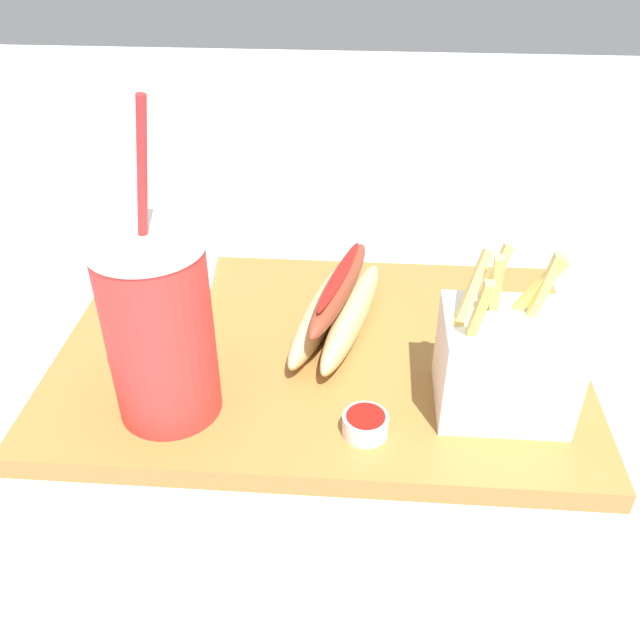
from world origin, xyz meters
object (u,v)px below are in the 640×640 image
soda_cup (159,327)px  ketchup_cup_3 (365,423)px  fries_basket (505,362)px  napkin_stack (164,280)px  hot_dog_1 (339,307)px  ketchup_cup_1 (138,324)px  ketchup_cup_2 (172,340)px

soda_cup → ketchup_cup_3: (0.16, -0.02, -0.07)m
fries_basket → napkin_stack: (-0.33, 0.17, -0.04)m
hot_dog_1 → napkin_stack: hot_dog_1 is taller
ketchup_cup_1 → ketchup_cup_3: size_ratio=0.98×
napkin_stack → fries_basket: bearing=-27.2°
hot_dog_1 → ketchup_cup_3: (0.03, -0.14, -0.01)m
soda_cup → ketchup_cup_3: bearing=-7.0°
ketchup_cup_3 → napkin_stack: bearing=136.0°
ketchup_cup_2 → ketchup_cup_3: (0.18, -0.10, -0.00)m
fries_basket → ketchup_cup_1: fries_basket is taller
soda_cup → ketchup_cup_3: size_ratio=7.11×
fries_basket → soda_cup: bearing=-175.1°
ketchup_cup_2 → napkin_stack: ketchup_cup_2 is taller
hot_dog_1 → soda_cup: bearing=-137.4°
ketchup_cup_1 → ketchup_cup_2: size_ratio=0.92×
soda_cup → ketchup_cup_1: soda_cup is taller
ketchup_cup_3 → soda_cup: bearing=173.0°
soda_cup → napkin_stack: 0.21m
soda_cup → ketchup_cup_3: 0.18m
fries_basket → ketchup_cup_1: (-0.32, 0.07, -0.03)m
ketchup_cup_2 → ketchup_cup_3: ketchup_cup_2 is taller
ketchup_cup_3 → fries_basket: bearing=21.4°
soda_cup → fries_basket: bearing=4.9°
hot_dog_1 → ketchup_cup_3: bearing=-78.7°
soda_cup → ketchup_cup_1: 0.13m
fries_basket → ketchup_cup_3: size_ratio=3.92×
hot_dog_1 → ketchup_cup_2: size_ratio=4.96×
ketchup_cup_1 → ketchup_cup_2: ketchup_cup_1 is taller
ketchup_cup_3 → ketchup_cup_2: bearing=151.6°
hot_dog_1 → ketchup_cup_1: (-0.19, -0.02, -0.01)m
soda_cup → ketchup_cup_1: (-0.06, 0.10, -0.07)m
hot_dog_1 → ketchup_cup_3: hot_dog_1 is taller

